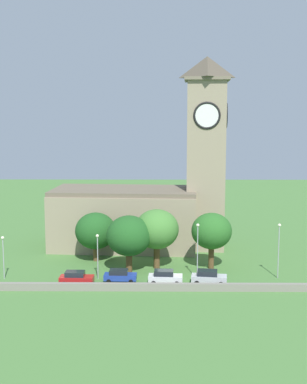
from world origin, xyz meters
name	(u,v)px	position (x,y,z in m)	size (l,w,h in m)	color
ground_plane	(165,252)	(0.00, 15.00, 0.00)	(200.00, 200.00, 0.00)	#477538
church	(148,199)	(-2.92, 18.78, 8.33)	(30.19, 14.43, 31.99)	gray
quay_barrier	(168,287)	(0.00, -4.12, 0.50)	(58.15, 0.70, 0.99)	gray
car_red	(76,278)	(-12.16, -1.74, 0.92)	(4.56, 2.26, 1.82)	red
car_blue	(120,276)	(-6.41, -0.46, 0.85)	(4.46, 2.28, 1.67)	#233D9E
car_white	(165,277)	(-0.29, -1.39, 0.96)	(4.64, 2.40, 1.90)	silver
car_silver	(209,277)	(5.55, -1.40, 0.97)	(4.89, 2.66, 1.91)	silver
streetlamp_west_end	(3,250)	(-22.55, 0.69, 4.11)	(0.44, 0.44, 6.02)	#9EA0A5
streetlamp_west_mid	(98,249)	(-9.55, 0.77, 4.28)	(0.44, 0.44, 6.31)	#9EA0A5
streetlamp_central	(198,243)	(4.18, 0.66, 5.16)	(0.44, 0.44, 7.85)	#9EA0A5
streetlamp_east_mid	(279,242)	(15.43, 1.36, 5.08)	(0.44, 0.44, 7.72)	#9EA0A5
tree_riverside_east	(96,231)	(-10.91, 9.89, 4.74)	(6.30, 6.30, 7.60)	brown
tree_churchyard	(129,236)	(-5.42, 4.17, 5.29)	(6.48, 6.48, 8.24)	brown
tree_riverside_west	(157,229)	(-1.43, 5.95, 5.86)	(6.49, 6.49, 8.83)	brown
tree_by_tower	(212,231)	(6.62, 5.87, 5.62)	(5.93, 5.93, 8.33)	brown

